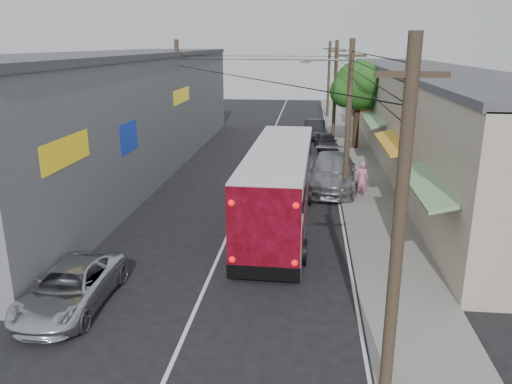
% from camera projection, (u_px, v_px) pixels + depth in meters
% --- Properties ---
extents(ground, '(120.00, 120.00, 0.00)m').
position_uv_depth(ground, '(186.00, 332.00, 14.00)').
color(ground, black).
rests_on(ground, ground).
extents(sidewalk, '(3.00, 80.00, 0.12)m').
position_uv_depth(sidewalk, '(358.00, 167.00, 32.37)').
color(sidewalk, slate).
rests_on(sidewalk, ground).
extents(building_right, '(7.09, 40.00, 6.25)m').
position_uv_depth(building_right, '(427.00, 116.00, 32.93)').
color(building_right, beige).
rests_on(building_right, ground).
extents(building_left, '(7.20, 36.00, 7.25)m').
position_uv_depth(building_left, '(119.00, 112.00, 30.96)').
color(building_left, slate).
rests_on(building_left, ground).
extents(utility_poles, '(11.80, 45.28, 8.00)m').
position_uv_depth(utility_poles, '(307.00, 102.00, 31.86)').
color(utility_poles, '#473828').
rests_on(utility_poles, ground).
extents(street_tree, '(4.40, 4.00, 6.60)m').
position_uv_depth(street_tree, '(359.00, 87.00, 36.74)').
color(street_tree, '#3F2B19').
rests_on(street_tree, ground).
extents(coach_bus, '(2.99, 12.05, 3.45)m').
position_uv_depth(coach_bus, '(279.00, 185.00, 21.92)').
color(coach_bus, silver).
rests_on(coach_bus, ground).
extents(jeepney, '(2.16, 4.65, 1.29)m').
position_uv_depth(jeepney, '(70.00, 287.00, 15.15)').
color(jeepney, silver).
rests_on(jeepney, ground).
extents(parked_suv, '(3.05, 6.56, 1.85)m').
position_uv_depth(parked_suv, '(332.00, 172.00, 27.56)').
color(parked_suv, '#9998A0').
rests_on(parked_suv, ground).
extents(parked_car_mid, '(1.90, 3.92, 1.29)m').
position_uv_depth(parked_car_mid, '(326.00, 142.00, 37.60)').
color(parked_car_mid, '#232226').
rests_on(parked_car_mid, ground).
extents(parked_car_far, '(1.91, 4.69, 1.51)m').
position_uv_depth(parked_car_far, '(315.00, 129.00, 42.45)').
color(parked_car_far, black).
rests_on(parked_car_far, ground).
extents(pedestrian_near, '(0.77, 0.60, 1.88)m').
position_uv_depth(pedestrian_near, '(362.00, 179.00, 25.61)').
color(pedestrian_near, pink).
rests_on(pedestrian_near, sidewalk).
extents(pedestrian_far, '(0.99, 0.94, 1.61)m').
position_uv_depth(pedestrian_far, '(345.00, 167.00, 28.63)').
color(pedestrian_far, '#9AAEE0').
rests_on(pedestrian_far, sidewalk).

